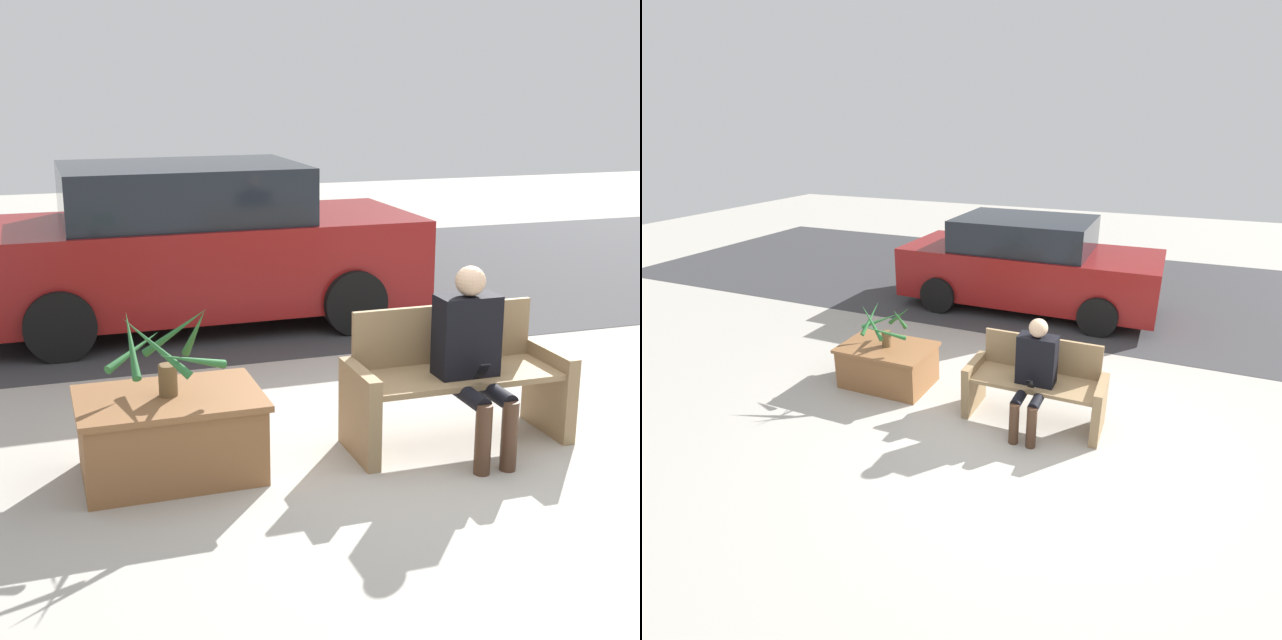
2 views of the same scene
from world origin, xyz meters
TOP-DOWN VIEW (x-y plane):
  - ground_plane at (0.00, 0.00)m, footprint 30.00×30.00m
  - road_surface at (0.00, 5.31)m, footprint 20.00×6.00m
  - bench at (-0.04, 0.26)m, footprint 1.50×0.56m
  - person_seated at (-0.02, 0.07)m, footprint 0.41×0.61m
  - planter_box at (-1.95, 0.32)m, footprint 1.13×0.76m
  - potted_plant at (-1.96, 0.32)m, footprint 0.72×0.73m
  - parked_car at (-1.16, 3.81)m, footprint 4.39×1.98m

SIDE VIEW (x-z plane):
  - ground_plane at x=0.00m, z-range 0.00..0.00m
  - road_surface at x=0.00m, z-range 0.00..0.01m
  - planter_box at x=-1.95m, z-range 0.02..0.54m
  - bench at x=-0.04m, z-range -0.03..0.87m
  - person_seated at x=-0.02m, z-range 0.07..1.31m
  - parked_car at x=-1.16m, z-range -0.02..1.57m
  - potted_plant at x=-1.96m, z-range 0.51..1.08m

